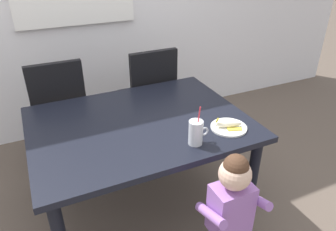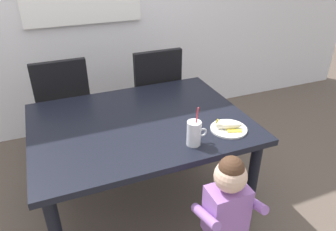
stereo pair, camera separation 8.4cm
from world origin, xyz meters
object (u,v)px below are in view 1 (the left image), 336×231
at_px(dining_table, 140,132).
at_px(milk_cup, 196,134).
at_px(snack_plate, 229,127).
at_px(peeled_banana, 229,124).
at_px(toddler_standing, 231,203).
at_px(dining_chair_right, 150,92).
at_px(dining_chair_left, 59,107).

bearing_deg(dining_table, milk_cup, -61.46).
relative_size(milk_cup, snack_plate, 1.09).
distance_m(snack_plate, peeled_banana, 0.03).
distance_m(dining_table, toddler_standing, 0.78).
bearing_deg(snack_plate, dining_table, 146.40).
relative_size(dining_chair_right, snack_plate, 4.17).
bearing_deg(milk_cup, dining_chair_right, 82.05).
xyz_separation_m(dining_chair_left, snack_plate, (0.91, -1.11, 0.17)).
distance_m(dining_chair_left, dining_chair_right, 0.79).
height_order(dining_table, peeled_banana, peeled_banana).
relative_size(dining_chair_right, milk_cup, 3.81).
height_order(toddler_standing, peeled_banana, toddler_standing).
relative_size(dining_table, toddler_standing, 1.68).
bearing_deg(toddler_standing, milk_cup, 95.65).
distance_m(dining_chair_left, toddler_standing, 1.66).
relative_size(dining_chair_left, milk_cup, 3.81).
relative_size(dining_table, dining_chair_right, 1.47).
xyz_separation_m(dining_chair_right, milk_cup, (-0.16, -1.12, 0.23)).
xyz_separation_m(toddler_standing, peeled_banana, (0.24, 0.41, 0.21)).
height_order(dining_table, snack_plate, snack_plate).
xyz_separation_m(dining_table, toddler_standing, (0.24, -0.73, -0.10)).
bearing_deg(toddler_standing, dining_chair_right, 85.25).
xyz_separation_m(dining_table, peeled_banana, (0.48, -0.33, 0.11)).
bearing_deg(snack_plate, dining_chair_left, 129.53).
distance_m(dining_chair_left, milk_cup, 1.35).
bearing_deg(snack_plate, toddler_standing, -120.64).
relative_size(toddler_standing, milk_cup, 3.33).
bearing_deg(peeled_banana, toddler_standing, -120.48).
distance_m(dining_chair_left, snack_plate, 1.45).
bearing_deg(dining_chair_left, dining_table, 118.63).
xyz_separation_m(toddler_standing, milk_cup, (-0.03, 0.35, 0.25)).
xyz_separation_m(snack_plate, peeled_banana, (-0.00, -0.00, 0.03)).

